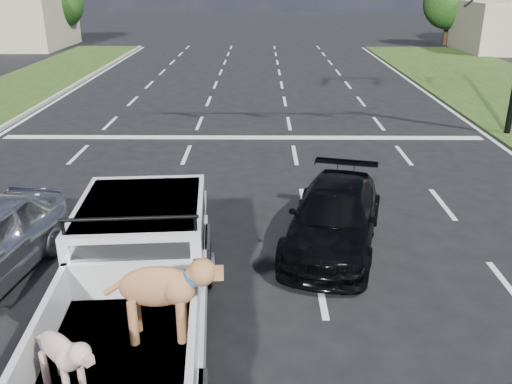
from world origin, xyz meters
TOP-DOWN VIEW (x-y plane):
  - ground at (0.00, 0.00)m, footprint 160.00×160.00m
  - road_markings at (0.00, 6.56)m, footprint 17.75×60.00m
  - building_left at (-20.00, 36.00)m, footprint 10.00×8.00m
  - tree_far_c at (-16.00, 38.00)m, footprint 4.20×4.20m
  - tree_far_d at (16.00, 38.00)m, footprint 4.20×4.20m
  - pickup_truck at (-1.21, -1.68)m, footprint 2.61×6.02m
  - black_coupe at (2.20, 1.78)m, footprint 2.83×4.70m

SIDE VIEW (x-z plane):
  - ground at x=0.00m, z-range 0.00..0.00m
  - road_markings at x=0.00m, z-range 0.00..0.01m
  - black_coupe at x=2.20m, z-range 0.00..1.27m
  - pickup_truck at x=-1.21m, z-range -0.07..2.13m
  - building_left at x=-20.00m, z-range 0.00..4.40m
  - tree_far_c at x=-16.00m, z-range 0.59..5.99m
  - tree_far_d at x=16.00m, z-range 0.59..5.99m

